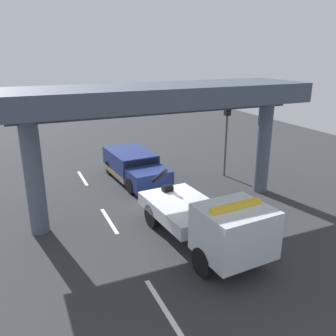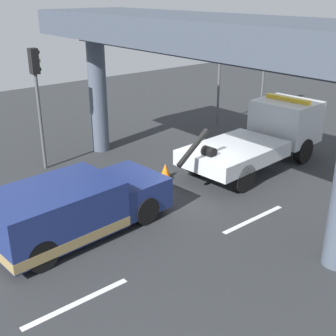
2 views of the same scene
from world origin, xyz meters
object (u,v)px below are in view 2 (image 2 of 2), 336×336
Objects in this scene: traffic_light_far at (220,60)px; tow_truck_white at (265,134)px; traffic_light_near at (37,83)px; traffic_light_mid at (265,56)px; traffic_cone_orange at (165,171)px; towed_van_green at (72,209)px.

tow_truck_white is at bearing -117.37° from traffic_light_far.
traffic_light_near is 13.00m from traffic_light_mid.
traffic_cone_orange is (2.94, -3.73, -3.03)m from traffic_light_near.
traffic_light_far is 8.11m from traffic_cone_orange.
traffic_light_near is 1.06× the size of traffic_light_mid.
traffic_cone_orange is (-10.06, -3.73, -2.85)m from traffic_light_mid.
tow_truck_white is 1.61× the size of traffic_light_near.
traffic_light_near is at bearing 143.52° from tow_truck_white.
tow_truck_white is at bearing -36.48° from traffic_light_near.
traffic_light_far is 1.04× the size of traffic_light_mid.
traffic_light_far is 7.87× the size of traffic_cone_orange.
tow_truck_white is at bearing 0.40° from towed_van_green.
traffic_light_near is at bearing 128.22° from traffic_cone_orange.
traffic_light_near reaches higher than tow_truck_white.
towed_van_green is 1.21× the size of traffic_light_far.
traffic_light_near is (1.58, 5.14, 2.52)m from towed_van_green.
traffic_light_mid is (6.13, 5.08, 1.91)m from tow_truck_white.
traffic_light_mid is at bearing 0.00° from traffic_light_near.
traffic_light_mid is (13.00, 0.00, -0.19)m from traffic_light_near.
traffic_light_far reaches higher than traffic_cone_orange.
traffic_cone_orange is at bearing -159.66° from traffic_light_mid.
traffic_cone_orange is (4.52, 1.41, -0.51)m from towed_van_green.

